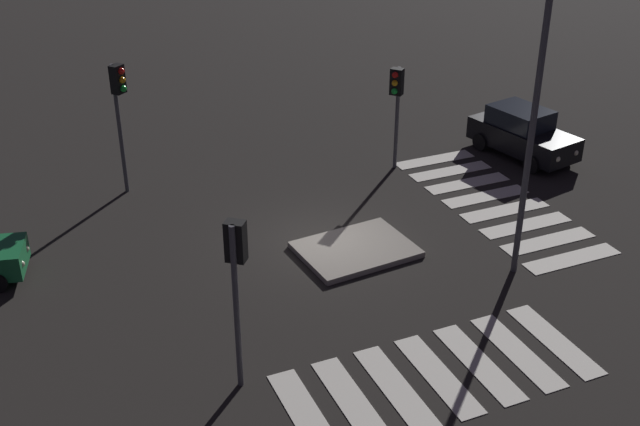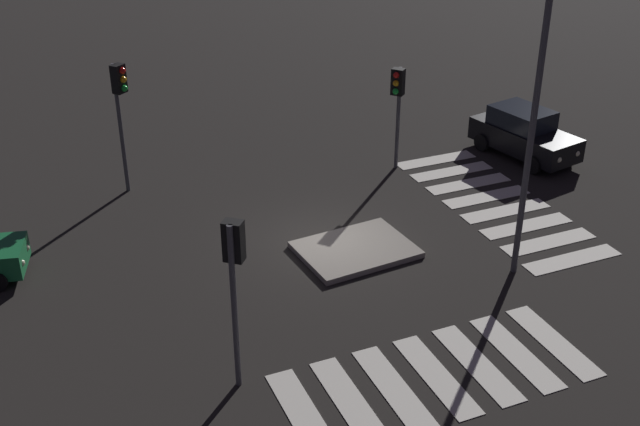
% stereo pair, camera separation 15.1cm
% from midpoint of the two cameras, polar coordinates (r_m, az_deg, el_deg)
% --- Properties ---
extents(ground_plane, '(80.00, 80.00, 0.00)m').
position_cam_midpoint_polar(ground_plane, '(24.87, -0.17, -2.04)').
color(ground_plane, black).
extents(traffic_island, '(3.60, 2.83, 0.18)m').
position_cam_midpoint_polar(traffic_island, '(24.26, 2.41, -2.64)').
color(traffic_island, gray).
rests_on(traffic_island, ground).
extents(car_black, '(2.66, 4.53, 1.87)m').
position_cam_midpoint_polar(car_black, '(31.54, 14.21, 5.59)').
color(car_black, black).
rests_on(car_black, ground).
extents(traffic_light_north, '(0.53, 0.54, 3.89)m').
position_cam_midpoint_polar(traffic_light_north, '(28.79, 5.38, 8.54)').
color(traffic_light_north, '#47474C').
rests_on(traffic_light_north, ground).
extents(traffic_light_south, '(0.54, 0.53, 4.29)m').
position_cam_midpoint_polar(traffic_light_south, '(17.54, -6.28, -3.67)').
color(traffic_light_south, '#47474C').
rests_on(traffic_light_south, ground).
extents(traffic_light_west, '(0.54, 0.53, 4.62)m').
position_cam_midpoint_polar(traffic_light_west, '(27.47, -14.41, 8.04)').
color(traffic_light_west, '#47474C').
rests_on(traffic_light_west, ground).
extents(street_lamp, '(0.56, 0.56, 8.62)m').
position_cam_midpoint_polar(street_lamp, '(21.67, 15.25, 9.11)').
color(street_lamp, '#47474C').
rests_on(street_lamp, ground).
extents(crosswalk_near, '(7.60, 3.20, 0.02)m').
position_cam_midpoint_polar(crosswalk_near, '(19.65, 8.26, -11.48)').
color(crosswalk_near, silver).
rests_on(crosswalk_near, ground).
extents(crosswalk_side, '(3.20, 8.75, 0.02)m').
position_cam_midpoint_polar(crosswalk_side, '(27.80, 12.31, 0.69)').
color(crosswalk_side, silver).
rests_on(crosswalk_side, ground).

